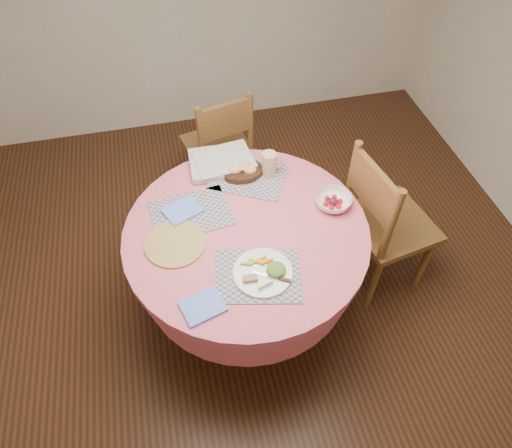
# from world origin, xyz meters

# --- Properties ---
(ground) EXTENTS (4.00, 4.00, 0.00)m
(ground) POSITION_xyz_m (0.00, 0.00, 0.00)
(ground) COLOR #331C0F
(ground) RESTS_ON ground
(room_envelope) EXTENTS (4.01, 4.01, 2.71)m
(room_envelope) POSITION_xyz_m (0.00, 0.00, 1.71)
(room_envelope) COLOR silver
(room_envelope) RESTS_ON ground
(dining_table) EXTENTS (1.24, 1.24, 0.75)m
(dining_table) POSITION_xyz_m (0.00, 0.00, 0.56)
(dining_table) COLOR #C95E6B
(dining_table) RESTS_ON ground
(chair_right) EXTENTS (0.52, 0.54, 1.01)m
(chair_right) POSITION_xyz_m (0.82, 0.06, 0.52)
(chair_right) COLOR brown
(chair_right) RESTS_ON ground
(chair_back) EXTENTS (0.50, 0.49, 0.91)m
(chair_back) POSITION_xyz_m (0.03, 1.01, 0.48)
(chair_back) COLOR brown
(chair_back) RESTS_ON ground
(placemat_front) EXTENTS (0.46, 0.38, 0.01)m
(placemat_front) POSITION_xyz_m (-0.01, -0.28, 0.75)
(placemat_front) COLOR #157B62
(placemat_front) RESTS_ON dining_table
(placemat_left) EXTENTS (0.43, 0.34, 0.01)m
(placemat_left) POSITION_xyz_m (-0.26, 0.17, 0.75)
(placemat_left) COLOR #157B62
(placemat_left) RESTS_ON dining_table
(placemat_back) EXTENTS (0.49, 0.45, 0.01)m
(placemat_back) POSITION_xyz_m (0.09, 0.37, 0.75)
(placemat_back) COLOR #157B62
(placemat_back) RESTS_ON dining_table
(wicker_trivet) EXTENTS (0.30, 0.30, 0.01)m
(wicker_trivet) POSITION_xyz_m (-0.36, -0.01, 0.76)
(wicker_trivet) COLOR olive
(wicker_trivet) RESTS_ON dining_table
(napkin_near) EXTENTS (0.21, 0.18, 0.01)m
(napkin_near) POSITION_xyz_m (-0.28, -0.39, 0.76)
(napkin_near) COLOR #5E88F3
(napkin_near) RESTS_ON dining_table
(napkin_far) EXTENTS (0.22, 0.20, 0.01)m
(napkin_far) POSITION_xyz_m (-0.30, 0.19, 0.76)
(napkin_far) COLOR #5E88F3
(napkin_far) RESTS_ON placemat_left
(dinner_plate) EXTENTS (0.28, 0.28, 0.05)m
(dinner_plate) POSITION_xyz_m (0.02, -0.29, 0.77)
(dinner_plate) COLOR white
(dinner_plate) RESTS_ON placemat_front
(bread_bowl) EXTENTS (0.23, 0.23, 0.08)m
(bread_bowl) POSITION_xyz_m (0.07, 0.40, 0.78)
(bread_bowl) COLOR black
(bread_bowl) RESTS_ON placemat_back
(latte_mug) EXTENTS (0.12, 0.08, 0.14)m
(latte_mug) POSITION_xyz_m (0.21, 0.37, 0.83)
(latte_mug) COLOR tan
(latte_mug) RESTS_ON placemat_back
(fruit_bowl) EXTENTS (0.23, 0.23, 0.06)m
(fruit_bowl) POSITION_xyz_m (0.48, 0.06, 0.78)
(fruit_bowl) COLOR white
(fruit_bowl) RESTS_ON dining_table
(newspaper_stack) EXTENTS (0.37, 0.29, 0.04)m
(newspaper_stack) POSITION_xyz_m (-0.04, 0.50, 0.78)
(newspaper_stack) COLOR silver
(newspaper_stack) RESTS_ON dining_table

